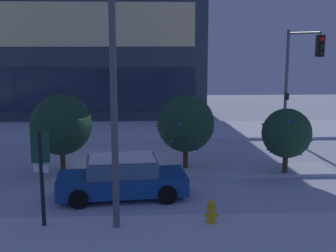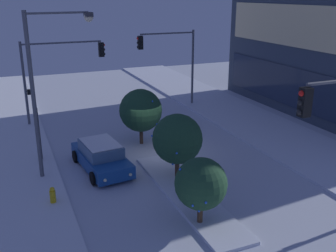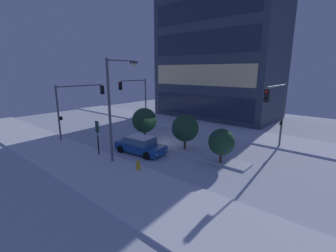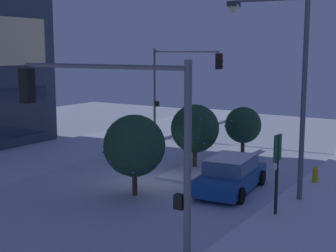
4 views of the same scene
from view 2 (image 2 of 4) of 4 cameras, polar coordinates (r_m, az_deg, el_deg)
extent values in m
plane|color=silver|center=(22.98, -1.69, -3.83)|extent=(52.00, 52.00, 0.00)
cube|color=silver|center=(21.69, -22.58, -6.58)|extent=(52.00, 5.20, 0.14)
cube|color=silver|center=(26.81, 14.97, -0.97)|extent=(52.00, 5.20, 0.14)
cube|color=silver|center=(18.36, 2.64, -9.72)|extent=(9.00, 1.80, 0.14)
cube|color=#232D42|center=(30.70, 17.46, 5.39)|extent=(16.25, 0.10, 2.92)
cube|color=#F9E09E|center=(30.07, 18.29, 13.52)|extent=(16.25, 0.10, 2.92)
cube|color=#19478C|center=(20.99, -9.61, -4.79)|extent=(4.80, 2.36, 0.66)
cube|color=slate|center=(20.76, -9.70, -3.25)|extent=(2.66, 1.95, 0.60)
cube|color=white|center=(20.63, -9.75, -2.39)|extent=(2.47, 1.82, 0.04)
sphere|color=#F9E5B2|center=(19.21, -5.45, -7.01)|extent=(0.16, 0.16, 0.16)
sphere|color=#F9E5B2|center=(18.80, -9.08, -7.77)|extent=(0.16, 0.16, 0.16)
cylinder|color=black|center=(20.06, -5.55, -6.38)|extent=(0.68, 0.29, 0.66)
cylinder|color=black|center=(19.49, -10.72, -7.43)|extent=(0.68, 0.29, 0.66)
cylinder|color=black|center=(22.68, -8.61, -3.46)|extent=(0.68, 0.29, 0.66)
cylinder|color=black|center=(22.18, -13.21, -4.29)|extent=(0.68, 0.29, 0.66)
cylinder|color=#565960|center=(32.15, 3.56, 8.33)|extent=(0.18, 0.18, 6.07)
cylinder|color=#565960|center=(30.87, -0.09, 13.25)|extent=(0.12, 4.38, 0.12)
cube|color=black|center=(30.16, -4.02, 11.93)|extent=(0.32, 0.36, 1.00)
sphere|color=red|center=(30.07, -4.38, 12.51)|extent=(0.20, 0.20, 0.20)
sphere|color=black|center=(30.10, -4.37, 11.91)|extent=(0.20, 0.20, 0.20)
sphere|color=black|center=(30.14, -4.35, 11.30)|extent=(0.20, 0.20, 0.20)
cylinder|color=#565960|center=(28.40, -19.98, 5.57)|extent=(0.18, 0.18, 5.79)
cylinder|color=#565960|center=(28.20, -15.09, 11.54)|extent=(0.12, 5.35, 0.12)
cube|color=black|center=(28.75, -9.63, 10.83)|extent=(0.32, 0.36, 1.00)
sphere|color=red|center=(28.76, -9.29, 11.49)|extent=(0.20, 0.20, 0.20)
sphere|color=black|center=(28.80, -9.25, 10.86)|extent=(0.20, 0.20, 0.20)
sphere|color=black|center=(28.84, -9.22, 10.23)|extent=(0.20, 0.20, 0.20)
cube|color=black|center=(28.52, -19.43, 4.65)|extent=(0.20, 0.24, 0.36)
cube|color=black|center=(13.93, 19.19, 3.26)|extent=(0.32, 0.36, 1.00)
sphere|color=red|center=(13.73, 18.74, 4.48)|extent=(0.20, 0.20, 0.20)
sphere|color=black|center=(13.81, 18.60, 3.20)|extent=(0.20, 0.20, 0.20)
sphere|color=black|center=(13.89, 18.47, 1.93)|extent=(0.20, 0.20, 0.20)
cylinder|color=#565960|center=(19.48, -18.83, 3.55)|extent=(0.20, 0.20, 8.09)
cylinder|color=#565960|center=(19.21, -15.70, 15.46)|extent=(0.43, 2.89, 0.10)
cube|color=#333338|center=(19.62, -11.43, 15.54)|extent=(0.56, 0.36, 0.20)
sphere|color=#F9E5B2|center=(19.63, -11.41, 15.16)|extent=(0.44, 0.44, 0.44)
cylinder|color=gold|center=(18.13, -16.30, -9.95)|extent=(0.26, 0.26, 0.68)
sphere|color=gold|center=(17.95, -16.41, -8.79)|extent=(0.22, 0.22, 0.22)
cylinder|color=gold|center=(18.28, -16.38, -9.60)|extent=(0.12, 0.10, 0.10)
cylinder|color=gold|center=(17.96, -16.23, -10.11)|extent=(0.12, 0.10, 0.10)
cylinder|color=black|center=(22.32, -18.11, -1.29)|extent=(0.12, 0.12, 3.05)
cube|color=#144C2D|center=(22.00, -18.39, 1.28)|extent=(0.55, 0.10, 0.95)
cube|color=white|center=(22.20, -18.22, -0.33)|extent=(0.44, 0.09, 0.24)
cylinder|color=#473323|center=(19.66, 1.33, -6.18)|extent=(0.22, 0.22, 1.07)
sphere|color=#1E4228|center=(19.05, 1.36, -1.88)|extent=(2.45, 2.45, 2.45)
sphere|color=blue|center=(19.73, -1.69, -1.99)|extent=(0.10, 0.10, 0.10)
sphere|color=blue|center=(20.18, 0.16, -1.06)|extent=(0.10, 0.10, 0.10)
sphere|color=blue|center=(18.88, 0.70, -5.53)|extent=(0.10, 0.10, 0.10)
sphere|color=blue|center=(18.01, 1.27, -3.96)|extent=(0.10, 0.10, 0.10)
sphere|color=blue|center=(18.89, -2.32, -1.45)|extent=(0.10, 0.10, 0.10)
sphere|color=blue|center=(19.51, -1.82, -3.13)|extent=(0.10, 0.10, 0.10)
sphere|color=blue|center=(19.25, -1.61, 0.26)|extent=(0.10, 0.10, 0.10)
cylinder|color=#473323|center=(16.07, 4.65, -12.60)|extent=(0.22, 0.22, 0.94)
sphere|color=#1E4228|center=(15.42, 4.78, -8.31)|extent=(2.07, 2.07, 2.07)
sphere|color=blue|center=(16.22, 2.79, -9.70)|extent=(0.10, 0.10, 0.10)
sphere|color=blue|center=(14.85, 3.60, -11.41)|extent=(0.10, 0.10, 0.10)
sphere|color=blue|center=(16.40, 4.06, -9.42)|extent=(0.10, 0.10, 0.10)
sphere|color=blue|center=(15.00, 1.78, -6.29)|extent=(0.10, 0.10, 0.10)
sphere|color=blue|center=(14.67, 5.50, -10.97)|extent=(0.10, 0.10, 0.10)
sphere|color=blue|center=(15.26, 4.49, -12.16)|extent=(0.10, 0.10, 0.10)
sphere|color=blue|center=(16.15, 7.37, -7.52)|extent=(0.10, 0.10, 0.10)
sphere|color=blue|center=(16.15, 4.20, -5.69)|extent=(0.10, 0.10, 0.10)
cylinder|color=#473323|center=(24.19, -3.88, -1.39)|extent=(0.22, 0.22, 1.02)
sphere|color=#1E4228|center=(23.69, -3.97, 2.26)|extent=(2.58, 2.58, 2.58)
sphere|color=blue|center=(24.86, -4.13, 0.91)|extent=(0.10, 0.10, 0.10)
sphere|color=blue|center=(24.99, -4.10, 1.97)|extent=(0.10, 0.10, 0.10)
sphere|color=blue|center=(24.83, -2.47, 2.46)|extent=(0.10, 0.10, 0.10)
sphere|color=blue|center=(24.54, -5.60, 0.58)|extent=(0.10, 0.10, 0.10)
sphere|color=blue|center=(22.73, -2.25, 3.59)|extent=(0.10, 0.10, 0.10)
camera|label=1|loc=(21.74, -55.65, 2.44)|focal=49.13mm
camera|label=3|loc=(10.36, -87.60, -8.64)|focal=25.28mm
camera|label=4|loc=(37.71, -29.97, 12.00)|focal=51.56mm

